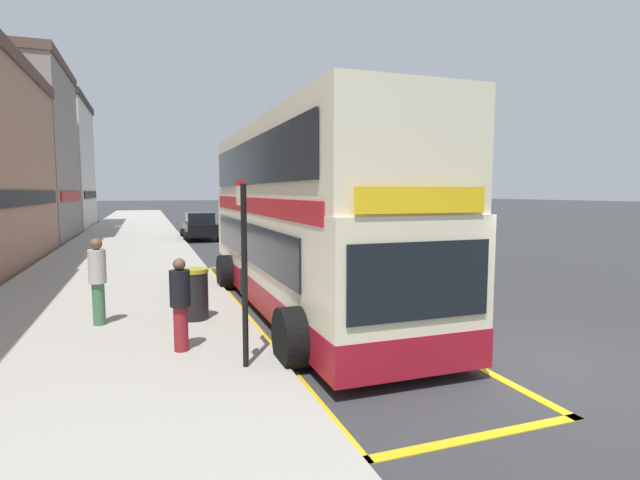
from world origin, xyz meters
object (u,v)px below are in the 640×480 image
at_px(pedestrian_further_back, 180,301).
at_px(parked_car_black_far, 200,226).
at_px(bus_stop_sign, 243,259).
at_px(pedestrian_waiting_near_sign, 98,278).
at_px(litter_bin, 195,294).
at_px(double_decker_bus, 303,224).
at_px(parked_car_navy_kerbside, 266,213).
at_px(parked_car_silver_behind, 313,229).
at_px(parked_car_black_distant, 319,223).

bearing_deg(pedestrian_further_back, parked_car_black_far, 83.23).
height_order(bus_stop_sign, parked_car_black_far, bus_stop_sign).
height_order(pedestrian_waiting_near_sign, litter_bin, pedestrian_waiting_near_sign).
height_order(bus_stop_sign, litter_bin, bus_stop_sign).
xyz_separation_m(double_decker_bus, parked_car_navy_kerbside, (7.17, 33.85, -1.26)).
relative_size(double_decker_bus, pedestrian_further_back, 6.76).
height_order(parked_car_silver_behind, litter_bin, parked_car_silver_behind).
xyz_separation_m(double_decker_bus, litter_bin, (-2.63, -0.73, -1.38)).
xyz_separation_m(parked_car_black_far, pedestrian_waiting_near_sign, (-3.95, -18.75, 0.31)).
xyz_separation_m(pedestrian_further_back, litter_bin, (0.42, 2.04, -0.31)).
height_order(parked_car_navy_kerbside, litter_bin, parked_car_navy_kerbside).
bearing_deg(parked_car_navy_kerbside, double_decker_bus, -104.44).
xyz_separation_m(parked_car_navy_kerbside, pedestrian_further_back, (-10.22, -36.62, 0.20)).
xyz_separation_m(double_decker_bus, pedestrian_waiting_near_sign, (-4.51, -0.52, -0.96)).
distance_m(bus_stop_sign, parked_car_navy_kerbside, 38.81).
distance_m(pedestrian_further_back, litter_bin, 2.10).
xyz_separation_m(double_decker_bus, bus_stop_sign, (-2.17, -3.80, -0.25)).
bearing_deg(bus_stop_sign, parked_car_black_distant, 67.60).
distance_m(bus_stop_sign, pedestrian_further_back, 1.59).
bearing_deg(parked_car_navy_kerbside, pedestrian_waiting_near_sign, -111.24).
bearing_deg(parked_car_black_far, parked_car_black_distant, -176.78).
xyz_separation_m(parked_car_navy_kerbside, pedestrian_waiting_near_sign, (-11.68, -34.38, 0.31)).
bearing_deg(parked_car_black_far, litter_bin, 82.81).
xyz_separation_m(bus_stop_sign, pedestrian_waiting_near_sign, (-2.34, 3.28, -0.71)).
distance_m(bus_stop_sign, litter_bin, 3.31).
bearing_deg(litter_bin, pedestrian_waiting_near_sign, 173.62).
height_order(parked_car_black_distant, pedestrian_waiting_near_sign, pedestrian_waiting_near_sign).
distance_m(parked_car_black_far, litter_bin, 19.08).
bearing_deg(parked_car_black_distant, double_decker_bus, -109.53).
bearing_deg(pedestrian_waiting_near_sign, parked_car_black_far, 78.12).
relative_size(double_decker_bus, parked_car_navy_kerbside, 2.55).
bearing_deg(double_decker_bus, pedestrian_further_back, -137.82).
bearing_deg(pedestrian_waiting_near_sign, litter_bin, -6.38).
xyz_separation_m(parked_car_silver_behind, parked_car_black_far, (-5.58, 4.39, 0.00)).
height_order(pedestrian_waiting_near_sign, pedestrian_further_back, pedestrian_waiting_near_sign).
bearing_deg(pedestrian_waiting_near_sign, parked_car_silver_behind, 56.45).
bearing_deg(double_decker_bus, litter_bin, -164.47).
relative_size(double_decker_bus, parked_car_silver_behind, 2.55).
bearing_deg(litter_bin, parked_car_black_distant, 63.40).
bearing_deg(parked_car_black_distant, parked_car_navy_kerbside, 91.19).
xyz_separation_m(double_decker_bus, parked_car_black_far, (-0.56, 18.23, -1.26)).
relative_size(parked_car_black_far, pedestrian_waiting_near_sign, 2.38).
bearing_deg(pedestrian_further_back, double_decker_bus, 42.18).
bearing_deg(parked_car_silver_behind, double_decker_bus, -108.96).
distance_m(parked_car_navy_kerbside, parked_car_black_far, 17.43).
bearing_deg(parked_car_black_distant, pedestrian_waiting_near_sign, -119.82).
height_order(double_decker_bus, parked_car_navy_kerbside, double_decker_bus).
xyz_separation_m(parked_car_black_distant, pedestrian_further_back, (-10.20, -21.56, 0.20)).
xyz_separation_m(parked_car_black_far, litter_bin, (-2.07, -18.96, -0.12)).
bearing_deg(bus_stop_sign, pedestrian_further_back, 130.60).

